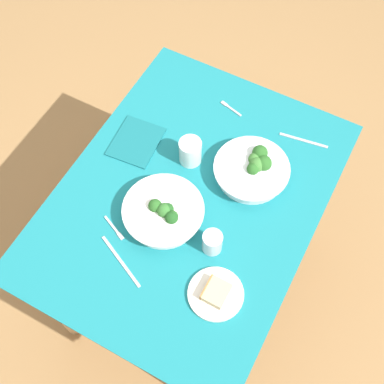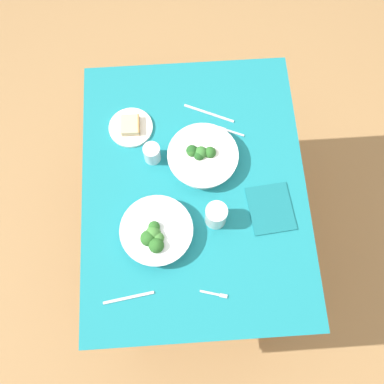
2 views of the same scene
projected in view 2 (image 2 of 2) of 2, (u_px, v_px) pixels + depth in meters
ground_plane at (193, 236)px, 2.50m from camera, size 6.00×6.00×0.00m
dining_table at (194, 198)px, 1.92m from camera, size 1.16×0.87×0.75m
broccoli_bowl_far at (156, 233)px, 1.70m from camera, size 0.27×0.27×0.09m
broccoli_bowl_near at (202, 157)px, 1.80m from camera, size 0.28×0.28×0.09m
bread_side_plate at (131, 127)px, 1.87m from camera, size 0.18×0.18×0.04m
water_glass_center at (216, 215)px, 1.70m from camera, size 0.08×0.08×0.10m
water_glass_side at (152, 153)px, 1.80m from camera, size 0.07×0.07×0.08m
fork_by_far_bowl at (215, 294)px, 1.65m from camera, size 0.04×0.10×0.00m
fork_by_near_bowl at (230, 131)px, 1.88m from camera, size 0.05×0.10×0.00m
table_knife_left at (209, 113)px, 1.91m from camera, size 0.10×0.20×0.00m
table_knife_right at (129, 298)px, 1.64m from camera, size 0.04×0.18×0.00m
napkin_folded_upper at (271, 208)px, 1.76m from camera, size 0.21×0.18×0.01m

